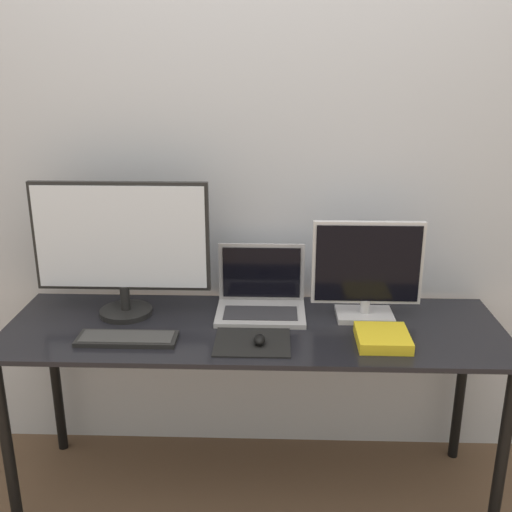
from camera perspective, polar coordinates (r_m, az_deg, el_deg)
name	(u,v)px	position (r m, az deg, el deg)	size (l,w,h in m)	color
wall_back	(257,160)	(2.35, 0.10, 9.14)	(7.00, 0.05, 2.50)	silver
desk	(254,346)	(2.20, -0.21, -8.56)	(1.79, 0.58, 0.71)	black
monitor_left	(121,244)	(2.23, -12.71, 1.08)	(0.64, 0.20, 0.51)	black
monitor_right	(367,271)	(2.21, 10.52, -1.41)	(0.40, 0.15, 0.37)	silver
laptop	(261,296)	(2.27, 0.48, -3.84)	(0.33, 0.24, 0.25)	#ADADB2
keyboard	(127,339)	(2.11, -12.18, -7.69)	(0.34, 0.12, 0.02)	black
mousepad	(253,342)	(2.05, -0.30, -8.20)	(0.26, 0.22, 0.00)	black
mouse	(260,340)	(2.03, 0.34, -7.97)	(0.04, 0.06, 0.03)	black
book	(383,338)	(2.09, 11.97, -7.65)	(0.18, 0.19, 0.04)	yellow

